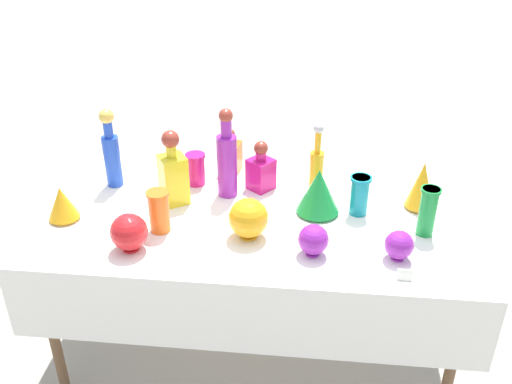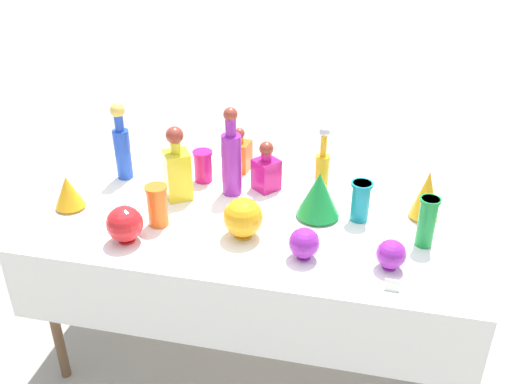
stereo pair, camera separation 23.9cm
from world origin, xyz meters
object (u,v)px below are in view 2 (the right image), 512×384
Objects in this scene: tall_bottle_0 at (322,168)px; tall_bottle_2 at (231,158)px; slender_vase_1 at (203,165)px; round_bowl_0 at (243,217)px; square_decanter_1 at (177,169)px; square_decanter_2 at (240,154)px; slender_vase_3 at (157,204)px; fluted_vase_1 at (319,195)px; fluted_vase_0 at (68,192)px; tall_bottle_1 at (122,145)px; square_decanter_0 at (267,170)px; slender_vase_2 at (427,220)px; fluted_vase_2 at (427,195)px; slender_vase_0 at (361,200)px; round_bowl_3 at (304,243)px; round_bowl_1 at (125,224)px; round_bowl_2 at (391,254)px.

tall_bottle_2 is (-0.39, -0.09, 0.05)m from tall_bottle_0.
round_bowl_0 reaches higher than slender_vase_1.
square_decanter_1 is 0.38m from square_decanter_2.
fluted_vase_1 reaches higher than slender_vase_3.
fluted_vase_0 is (-0.42, 0.04, -0.02)m from slender_vase_3.
tall_bottle_1 is at bearing 130.67° from slender_vase_3.
slender_vase_2 is at bearing -23.91° from square_decanter_0.
slender_vase_3 is 0.36m from round_bowl_0.
fluted_vase_2 is at bearing -8.46° from square_decanter_0.
tall_bottle_2 is at bearing 169.72° from slender_vase_0.
fluted_vase_2 is 1.72× the size of round_bowl_3.
slender_vase_2 is 1.17m from round_bowl_1.
square_decanter_2 is 0.75m from round_bowl_1.
tall_bottle_2 is 0.25m from square_decanter_2.
tall_bottle_0 reaches higher than square_decanter_0.
slender_vase_0 reaches higher than round_bowl_1.
square_decanter_2 is (-0.41, 0.14, -0.04)m from tall_bottle_0.
square_decanter_2 is 1.25× the size of slender_vase_0.
slender_vase_0 is at bearing 59.72° from round_bowl_3.
slender_vase_0 is at bearing 15.04° from slender_vase_3.
square_decanter_0 is 0.31m from slender_vase_1.
slender_vase_1 is at bearing 173.38° from fluted_vase_2.
fluted_vase_2 is at bearing 3.06° from square_decanter_1.
slender_vase_2 is at bearing -15.78° from tall_bottle_2.
round_bowl_1 is at bearing -65.79° from tall_bottle_1.
tall_bottle_1 is at bearing -172.76° from slender_vase_1.
tall_bottle_0 is 2.56× the size of round_bowl_3.
square_decanter_1 is 1.91× the size of slender_vase_3.
square_decanter_1 is at bearing -176.94° from fluted_vase_2.
square_decanter_2 is 1.45× the size of slender_vase_1.
slender_vase_1 is at bearing 80.34° from slender_vase_3.
tall_bottle_0 is 1.48× the size of square_decanter_2.
square_decanter_2 is at bearing 39.12° from fluted_vase_0.
round_bowl_2 is at bearing -6.04° from slender_vase_3.
tall_bottle_2 is at bearing 163.44° from fluted_vase_1.
fluted_vase_2 is (1.06, 0.06, -0.03)m from square_decanter_1.
slender_vase_3 reaches higher than round_bowl_3.
square_decanter_0 reaches higher than slender_vase_2.
square_decanter_1 is at bearing -157.77° from tall_bottle_2.
tall_bottle_1 reaches higher than round_bowl_2.
slender_vase_3 reaches higher than slender_vase_0.
slender_vase_3 is at bearing -164.96° from slender_vase_0.
square_decanter_0 is at bearing 49.48° from round_bowl_1.
square_decanter_1 reaches higher than slender_vase_2.
fluted_vase_2 reaches higher than round_bowl_3.
round_bowl_0 is at bearing -142.17° from fluted_vase_1.
slender_vase_1 is (-0.55, -0.01, -0.04)m from tall_bottle_0.
slender_vase_0 is at bearing 5.20° from fluted_vase_1.
round_bowl_2 is (0.30, -0.30, -0.04)m from fluted_vase_1.
tall_bottle_1 is 1.82× the size of fluted_vase_1.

